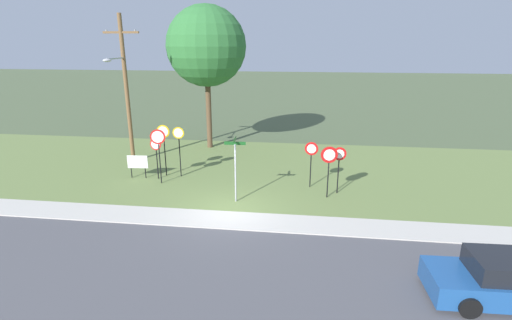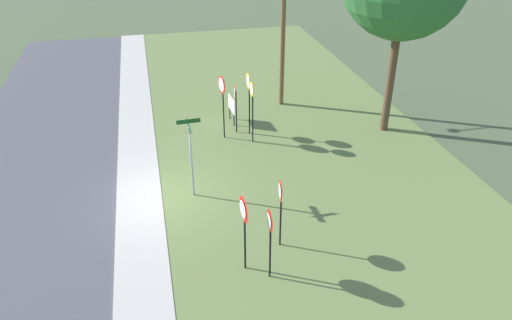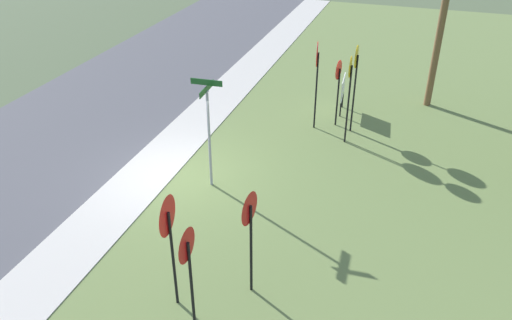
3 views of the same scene
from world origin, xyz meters
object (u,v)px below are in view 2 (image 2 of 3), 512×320
object	(u,v)px
stop_sign_far_left	(222,93)
yield_sign_far_left	(269,229)
yield_sign_near_right	(280,199)
stop_sign_near_right	(252,100)
notice_board	(232,106)
stop_sign_far_center	(235,100)
street_name_post	(191,152)
yield_sign_near_left	(243,216)
utility_pole	(280,12)
stop_sign_near_left	(249,91)

from	to	relation	value
stop_sign_far_left	yield_sign_far_left	bearing A→B (deg)	-12.26
stop_sign_far_left	yield_sign_near_right	bearing A→B (deg)	-7.56
stop_sign_near_right	notice_board	world-z (taller)	stop_sign_near_right
stop_sign_far_center	notice_board	distance (m)	1.33
yield_sign_near_right	street_name_post	xyz separation A→B (m)	(-3.40, -2.27, 0.05)
stop_sign_far_left	yield_sign_near_left	size ratio (longest dim) A/B	1.15
street_name_post	yield_sign_near_right	bearing A→B (deg)	30.97
stop_sign_far_left	utility_pole	bearing A→B (deg)	122.02
stop_sign_near_left	street_name_post	world-z (taller)	street_name_post
stop_sign_far_center	yield_sign_near_right	size ratio (longest dim) A/B	0.94
stop_sign_far_center	yield_sign_near_right	xyz separation A→B (m)	(8.09, -0.20, 0.16)
notice_board	stop_sign_far_center	bearing A→B (deg)	-5.61
yield_sign_near_right	utility_pole	world-z (taller)	utility_pole
stop_sign_near_left	stop_sign_near_right	bearing A→B (deg)	-3.75
yield_sign_near_right	yield_sign_far_left	world-z (taller)	yield_sign_near_right
stop_sign_near_right	stop_sign_far_left	size ratio (longest dim) A/B	0.96
street_name_post	utility_pole	size ratio (longest dim) A/B	0.35
yield_sign_near_right	yield_sign_far_left	size ratio (longest dim) A/B	1.01
stop_sign_near_left	notice_board	xyz separation A→B (m)	(-1.36, -0.52, -1.22)
stop_sign_far_center	yield_sign_far_left	distance (m)	9.44
stop_sign_far_center	notice_board	world-z (taller)	stop_sign_far_center
stop_sign_far_left	notice_board	world-z (taller)	stop_sign_far_left
street_name_post	utility_pole	world-z (taller)	utility_pole
stop_sign_far_center	street_name_post	world-z (taller)	street_name_post
yield_sign_near_left	notice_board	xyz separation A→B (m)	(-9.98, 1.49, -1.04)
stop_sign_near_left	yield_sign_far_left	bearing A→B (deg)	-9.86
utility_pole	stop_sign_far_center	bearing A→B (deg)	-45.19
stop_sign_near_left	yield_sign_far_left	world-z (taller)	stop_sign_near_left
stop_sign_far_left	notice_board	distance (m)	2.08
stop_sign_near_right	stop_sign_far_center	distance (m)	1.27
yield_sign_near_right	street_name_post	distance (m)	4.09
yield_sign_near_right	yield_sign_far_left	xyz separation A→B (m)	(1.31, -0.66, -0.03)
street_name_post	yield_sign_far_left	bearing A→B (deg)	16.11
yield_sign_near_right	utility_pole	bearing A→B (deg)	171.84
yield_sign_near_left	utility_pole	distance (m)	12.61
stop_sign_far_left	stop_sign_far_center	distance (m)	0.92
stop_sign_far_center	yield_sign_near_left	xyz separation A→B (m)	(8.89, -1.48, 0.29)
yield_sign_near_right	yield_sign_near_left	bearing A→B (deg)	-51.18
yield_sign_far_left	utility_pole	xyz separation A→B (m)	(-12.08, 3.56, 2.92)
utility_pole	yield_sign_far_left	bearing A→B (deg)	-16.44
yield_sign_near_right	yield_sign_far_left	bearing A→B (deg)	-19.96
notice_board	utility_pole	bearing A→B (deg)	115.94
street_name_post	notice_board	size ratio (longest dim) A/B	2.42
stop_sign_near_left	utility_pole	size ratio (longest dim) A/B	0.33
stop_sign_near_right	notice_board	bearing A→B (deg)	-170.04
stop_sign_far_left	yield_sign_near_right	xyz separation A→B (m)	(7.68, 0.44, -0.37)
stop_sign_near_right	stop_sign_far_left	distance (m)	1.34
stop_sign_far_left	stop_sign_near_right	bearing A→B (deg)	47.92
yield_sign_near_left	yield_sign_far_left	distance (m)	0.82
stop_sign_near_left	stop_sign_far_left	bearing A→B (deg)	-83.68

